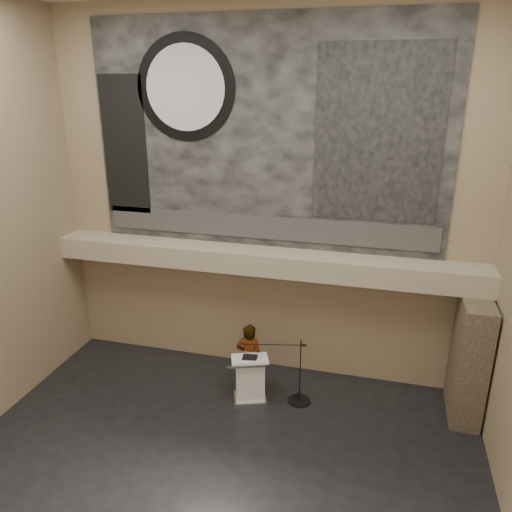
# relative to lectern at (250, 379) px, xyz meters

# --- Properties ---
(floor) EXTENTS (10.00, 10.00, 0.00)m
(floor) POSITION_rel_lectern_xyz_m (-0.07, -2.42, -0.55)
(floor) COLOR black
(floor) RESTS_ON ground
(wall_back) EXTENTS (10.00, 0.02, 8.50)m
(wall_back) POSITION_rel_lectern_xyz_m (-0.07, 1.58, 3.70)
(wall_back) COLOR #90775B
(wall_back) RESTS_ON floor
(wall_front) EXTENTS (10.00, 0.02, 8.50)m
(wall_front) POSITION_rel_lectern_xyz_m (-0.07, -6.42, 3.70)
(wall_front) COLOR #90775B
(wall_front) RESTS_ON floor
(soffit) EXTENTS (10.00, 0.80, 0.50)m
(soffit) POSITION_rel_lectern_xyz_m (-0.07, 1.18, 2.40)
(soffit) COLOR gray
(soffit) RESTS_ON wall_back
(sprinkler_left) EXTENTS (0.04, 0.04, 0.06)m
(sprinkler_left) POSITION_rel_lectern_xyz_m (-1.67, 1.13, 2.12)
(sprinkler_left) COLOR #B2893D
(sprinkler_left) RESTS_ON soffit
(sprinkler_right) EXTENTS (0.04, 0.04, 0.06)m
(sprinkler_right) POSITION_rel_lectern_xyz_m (1.83, 1.13, 2.12)
(sprinkler_right) COLOR #B2893D
(sprinkler_right) RESTS_ON soffit
(banner) EXTENTS (8.00, 0.05, 5.00)m
(banner) POSITION_rel_lectern_xyz_m (-0.07, 1.55, 5.15)
(banner) COLOR black
(banner) RESTS_ON wall_back
(banner_text_strip) EXTENTS (7.76, 0.02, 0.55)m
(banner_text_strip) POSITION_rel_lectern_xyz_m (-0.07, 1.51, 3.10)
(banner_text_strip) COLOR #303030
(banner_text_strip) RESTS_ON banner
(banner_clock_rim) EXTENTS (2.30, 0.02, 2.30)m
(banner_clock_rim) POSITION_rel_lectern_xyz_m (-1.87, 1.51, 6.15)
(banner_clock_rim) COLOR black
(banner_clock_rim) RESTS_ON banner
(banner_clock_face) EXTENTS (1.84, 0.02, 1.84)m
(banner_clock_face) POSITION_rel_lectern_xyz_m (-1.87, 1.49, 6.15)
(banner_clock_face) COLOR silver
(banner_clock_face) RESTS_ON banner
(banner_building_print) EXTENTS (2.60, 0.02, 3.60)m
(banner_building_print) POSITION_rel_lectern_xyz_m (2.33, 1.51, 5.25)
(banner_building_print) COLOR black
(banner_building_print) RESTS_ON banner
(banner_brick_print) EXTENTS (1.10, 0.02, 3.20)m
(banner_brick_print) POSITION_rel_lectern_xyz_m (-3.47, 1.51, 4.85)
(banner_brick_print) COLOR black
(banner_brick_print) RESTS_ON banner
(stone_pier) EXTENTS (0.60, 1.40, 2.70)m
(stone_pier) POSITION_rel_lectern_xyz_m (4.58, 0.73, 0.80)
(stone_pier) COLOR #3F3527
(stone_pier) RESTS_ON floor
(lectern) EXTENTS (0.95, 0.80, 1.14)m
(lectern) POSITION_rel_lectern_xyz_m (0.00, 0.00, 0.00)
(lectern) COLOR silver
(lectern) RESTS_ON floor
(binder) EXTENTS (0.36, 0.30, 0.04)m
(binder) POSITION_rel_lectern_xyz_m (0.01, -0.04, 0.56)
(binder) COLOR black
(binder) RESTS_ON lectern
(papers) EXTENTS (0.29, 0.36, 0.00)m
(papers) POSITION_rel_lectern_xyz_m (-0.08, -0.05, 0.55)
(papers) COLOR white
(papers) RESTS_ON lectern
(speaker_person) EXTENTS (0.64, 0.42, 1.72)m
(speaker_person) POSITION_rel_lectern_xyz_m (-0.10, 0.33, 0.31)
(speaker_person) COLOR silver
(speaker_person) RESTS_ON floor
(mic_stand) EXTENTS (1.50, 0.56, 1.57)m
(mic_stand) POSITION_rel_lectern_xyz_m (1.04, 0.22, -0.32)
(mic_stand) COLOR black
(mic_stand) RESTS_ON floor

